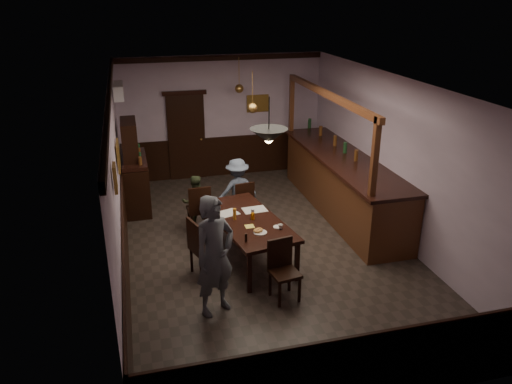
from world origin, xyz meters
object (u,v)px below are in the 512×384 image
object	(u,v)px
chair_far_right	(243,201)
person_seated_left	(195,202)
chair_far_left	(199,207)
pendant_brass_far	(239,89)
coffee_cup	(281,226)
chair_side	(200,245)
dining_table	(248,222)
person_seated_right	(238,190)
chair_near	(283,266)
pendant_brass_mid	(252,108)
bar_counter	(342,183)
person_standing	(215,256)
soda_can	(253,216)
sideboard	(135,174)
pendant_iron	(269,136)

from	to	relation	value
chair_far_right	person_seated_left	xyz separation A→B (m)	(-0.93, 0.12, 0.04)
chair_far_left	pendant_brass_far	world-z (taller)	pendant_brass_far
chair_far_left	coffee_cup	xyz separation A→B (m)	(1.10, -1.69, 0.26)
chair_far_right	chair_side	size ratio (longest dim) A/B	0.92
dining_table	chair_side	size ratio (longest dim) A/B	2.33
person_seated_right	chair_near	bearing A→B (deg)	81.80
person_seated_right	chair_side	bearing A→B (deg)	52.58
chair_far_left	pendant_brass_mid	size ratio (longest dim) A/B	1.22
chair_far_left	chair_side	bearing A→B (deg)	79.90
chair_far_right	coffee_cup	bearing A→B (deg)	86.40
person_seated_left	coffee_cup	distance (m)	2.29
pendant_brass_far	bar_counter	bearing A→B (deg)	-52.91
chair_side	pendant_brass_mid	world-z (taller)	pendant_brass_mid
chair_far_left	person_standing	world-z (taller)	person_standing
soda_can	sideboard	bearing A→B (deg)	124.06
chair_far_left	person_seated_right	size ratio (longest dim) A/B	0.76
chair_side	pendant_iron	world-z (taller)	pendant_iron
chair_near	bar_counter	bearing A→B (deg)	42.60
person_seated_right	soda_can	world-z (taller)	person_seated_right
chair_side	pendant_iron	bearing A→B (deg)	-130.51
soda_can	chair_side	bearing A→B (deg)	-161.12
person_standing	coffee_cup	bearing A→B (deg)	7.37
pendant_brass_far	person_seated_right	bearing A→B (deg)	-104.17
chair_near	chair_side	bearing A→B (deg)	130.82
dining_table	person_seated_left	size ratio (longest dim) A/B	2.15
person_seated_left	pendant_brass_mid	world-z (taller)	pendant_brass_mid
dining_table	bar_counter	world-z (taller)	bar_counter
dining_table	coffee_cup	distance (m)	0.69
person_seated_right	pendant_brass_far	size ratio (longest dim) A/B	1.61
soda_can	bar_counter	size ratio (longest dim) A/B	0.03
coffee_cup	pendant_brass_far	size ratio (longest dim) A/B	0.10
coffee_cup	sideboard	size ratio (longest dim) A/B	0.04
chair_near	pendant_iron	bearing A→B (deg)	90.89
chair_side	sideboard	distance (m)	3.27
person_seated_left	chair_near	bearing A→B (deg)	108.64
chair_far_left	person_seated_right	xyz separation A→B (m)	(0.85, 0.43, 0.11)
chair_near	person_standing	bearing A→B (deg)	176.87
sideboard	dining_table	bearing A→B (deg)	-56.70
soda_can	person_standing	bearing A→B (deg)	-123.24
pendant_brass_mid	chair_far_left	bearing A→B (deg)	-158.16
person_standing	coffee_cup	xyz separation A→B (m)	(1.25, 0.89, -0.11)
person_seated_left	coffee_cup	bearing A→B (deg)	119.82
pendant_brass_far	sideboard	bearing A→B (deg)	-159.74
coffee_cup	pendant_brass_mid	distance (m)	2.63
coffee_cup	bar_counter	bearing A→B (deg)	35.11
sideboard	soda_can	bearing A→B (deg)	-55.94
pendant_iron	pendant_brass_far	bearing A→B (deg)	82.82
person_seated_right	pendant_brass_far	distance (m)	2.70
chair_far_left	coffee_cup	size ratio (longest dim) A/B	12.35
person_seated_right	bar_counter	xyz separation A→B (m)	(2.22, -0.16, -0.00)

